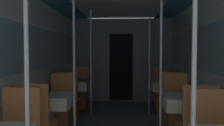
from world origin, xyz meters
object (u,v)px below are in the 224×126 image
support_pole_left_2 (91,63)px  dining_table_right_1 (186,104)px  chair_right_far_2 (162,96)px  support_pole_right_2 (149,63)px  chair_left_near_2 (69,106)px  support_pole_right_1 (161,68)px  dining_table_right_2 (166,87)px  chair_right_near_2 (171,107)px  dining_table_left_2 (75,86)px  support_pole_right_0 (194,83)px  support_pole_left_1 (74,68)px  chair_right_far_1 (177,115)px  chair_left_far_2 (80,95)px  support_pole_left_0 (27,82)px  dining_table_left_1 (50,102)px  chair_left_far_1 (61,113)px

support_pole_left_2 → dining_table_right_1: 2.46m
chair_right_far_2 → support_pole_right_2: size_ratio=0.43×
chair_left_near_2 → support_pole_right_1: size_ratio=0.43×
dining_table_right_2 → chair_right_near_2: bearing=-90.0°
dining_table_left_2 → support_pole_right_0: (1.63, -3.53, 0.52)m
chair_right_far_2 → chair_right_near_2: bearing=90.0°
chair_left_near_2 → dining_table_right_2: chair_left_near_2 is taller
support_pole_right_0 → dining_table_right_2: 3.58m
chair_left_near_2 → support_pole_left_2: bearing=57.9°
support_pole_left_1 → support_pole_left_2: bearing=90.0°
support_pole_right_0 → chair_right_far_1: (0.36, 2.34, -0.83)m
chair_left_near_2 → chair_right_far_1: same height
chair_left_far_2 → support_pole_right_0: (1.63, -4.10, 0.83)m
support_pole_left_0 → support_pole_right_2: bearing=70.2°
dining_table_left_1 → dining_table_right_2: (2.00, 1.76, 0.00)m
support_pole_left_1 → support_pole_left_2: (0.00, 1.76, 0.00)m
support_pole_left_0 → dining_table_right_1: bearing=47.2°
chair_left_far_1 → chair_right_far_1: size_ratio=1.00×
support_pole_left_1 → chair_right_far_2: 2.97m
dining_table_left_1 → dining_table_right_1: bearing=0.0°
chair_left_far_1 → chair_right_near_2: 2.09m
support_pole_left_1 → support_pole_right_0: bearing=-54.2°
chair_left_far_1 → chair_left_near_2: 0.61m
chair_right_far_1 → dining_table_left_1: bearing=16.1°
chair_left_far_1 → support_pole_left_2: size_ratio=0.43×
chair_left_far_1 → support_pole_left_1: bearing=122.1°
dining_table_left_2 → chair_left_far_2: (-0.00, 0.58, -0.31)m
chair_left_near_2 → dining_table_right_1: size_ratio=1.35×
support_pole_left_1 → chair_right_near_2: 2.19m
support_pole_left_2 → support_pole_right_2: 1.27m
chair_left_far_2 → chair_right_far_2: size_ratio=1.00×
support_pole_left_2 → dining_table_left_2: bearing=180.0°
chair_right_far_1 → chair_right_far_2: bearing=-90.0°
support_pole_left_1 → chair_right_near_2: (1.63, 1.19, -0.83)m
dining_table_right_2 → support_pole_right_0: bearing=-95.8°
support_pole_left_1 → dining_table_left_2: bearing=101.6°
chair_left_far_1 → support_pole_left_2: support_pole_left_2 is taller
support_pole_right_0 → chair_right_near_2: bearing=83.0°
chair_right_far_2 → support_pole_right_2: bearing=57.9°
support_pole_left_1 → chair_left_near_2: size_ratio=2.30×
support_pole_right_2 → dining_table_right_2: bearing=0.0°
chair_right_far_1 → support_pole_right_1: support_pole_right_1 is taller
support_pole_right_0 → support_pole_right_1: same height
dining_table_left_1 → chair_right_near_2: 2.34m
chair_left_near_2 → support_pole_left_2: support_pole_left_2 is taller
dining_table_left_1 → chair_right_far_1: size_ratio=0.74×
support_pole_right_0 → support_pole_right_2: (0.00, 3.53, 0.00)m
support_pole_right_0 → dining_table_right_2: (0.36, 3.53, -0.52)m
dining_table_left_1 → chair_right_near_2: (2.00, 1.19, -0.31)m
chair_left_far_1 → chair_left_far_2: (0.00, 1.76, 0.00)m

